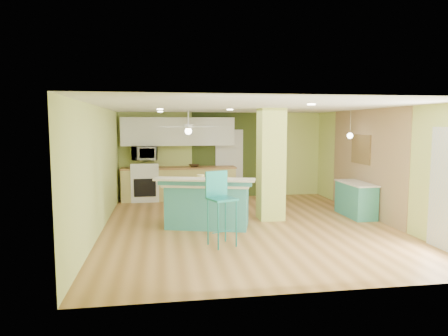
{
  "coord_description": "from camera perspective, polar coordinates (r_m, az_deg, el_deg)",
  "views": [
    {
      "loc": [
        -1.77,
        -8.16,
        2.13
      ],
      "look_at": [
        -0.43,
        0.4,
        1.2
      ],
      "focal_mm": 32.0,
      "sensor_mm": 36.0,
      "label": 1
    }
  ],
  "objects": [
    {
      "name": "floor",
      "position": [
        8.62,
        3.3,
        -8.2
      ],
      "size": [
        6.0,
        7.0,
        0.01
      ],
      "primitive_type": "cube",
      "color": "olive",
      "rests_on": "ground"
    },
    {
      "name": "ceiling",
      "position": [
        8.36,
        3.41,
        8.7
      ],
      "size": [
        6.0,
        7.0,
        0.01
      ],
      "primitive_type": "cube",
      "color": "white",
      "rests_on": "wall_back"
    },
    {
      "name": "wall_back",
      "position": [
        11.84,
        -0.24,
        1.88
      ],
      "size": [
        6.0,
        0.01,
        2.5
      ],
      "primitive_type": "cube",
      "color": "#CCDC76",
      "rests_on": "floor"
    },
    {
      "name": "wall_front",
      "position": [
        5.06,
        11.81,
        -3.98
      ],
      "size": [
        6.0,
        0.01,
        2.5
      ],
      "primitive_type": "cube",
      "color": "#CCDC76",
      "rests_on": "floor"
    },
    {
      "name": "wall_left",
      "position": [
        8.3,
        -17.36,
        -0.22
      ],
      "size": [
        0.01,
        7.0,
        2.5
      ],
      "primitive_type": "cube",
      "color": "#CCDC76",
      "rests_on": "floor"
    },
    {
      "name": "wall_right",
      "position": [
        9.5,
        21.36,
        0.41
      ],
      "size": [
        0.01,
        7.0,
        2.5
      ],
      "primitive_type": "cube",
      "color": "#CCDC76",
      "rests_on": "floor"
    },
    {
      "name": "wood_panel",
      "position": [
        10.01,
        19.55,
        0.75
      ],
      "size": [
        0.02,
        3.4,
        2.5
      ],
      "primitive_type": "cube",
      "color": "#987757",
      "rests_on": "floor"
    },
    {
      "name": "olive_accent",
      "position": [
        11.85,
        0.73,
        1.88
      ],
      "size": [
        2.2,
        0.02,
        2.5
      ],
      "primitive_type": "cube",
      "color": "#3A481D",
      "rests_on": "floor"
    },
    {
      "name": "interior_door",
      "position": [
        11.84,
        0.75,
        0.66
      ],
      "size": [
        0.82,
        0.05,
        2.0
      ],
      "primitive_type": "cube",
      "color": "silver",
      "rests_on": "floor"
    },
    {
      "name": "column",
      "position": [
        9.04,
        6.71,
        0.52
      ],
      "size": [
        0.55,
        0.55,
        2.5
      ],
      "primitive_type": "cube",
      "color": "#C5D261",
      "rests_on": "floor"
    },
    {
      "name": "kitchen_run",
      "position": [
        11.49,
        -6.44,
        -2.2
      ],
      "size": [
        3.25,
        0.63,
        0.94
      ],
      "color": "tan",
      "rests_on": "floor"
    },
    {
      "name": "stove",
      "position": [
        11.49,
        -11.18,
        -2.34
      ],
      "size": [
        0.76,
        0.66,
        1.08
      ],
      "color": "white",
      "rests_on": "floor"
    },
    {
      "name": "upper_cabinets",
      "position": [
        11.49,
        -6.55,
        5.2
      ],
      "size": [
        3.2,
        0.34,
        0.8
      ],
      "primitive_type": "cube",
      "color": "white",
      "rests_on": "wall_back"
    },
    {
      "name": "microwave",
      "position": [
        11.4,
        -11.27,
        2.1
      ],
      "size": [
        0.7,
        0.48,
        0.39
      ],
      "primitive_type": "imported",
      "color": "white",
      "rests_on": "wall_back"
    },
    {
      "name": "ceiling_fan",
      "position": [
        10.19,
        -5.12,
        5.82
      ],
      "size": [
        1.41,
        1.41,
        0.61
      ],
      "color": "white",
      "rests_on": "ceiling"
    },
    {
      "name": "pendant_lamp",
      "position": [
        9.95,
        17.56,
        4.44
      ],
      "size": [
        0.14,
        0.14,
        0.69
      ],
      "color": "white",
      "rests_on": "ceiling"
    },
    {
      "name": "wall_decor",
      "position": [
        10.16,
        18.96,
        2.54
      ],
      "size": [
        0.03,
        0.9,
        0.7
      ],
      "primitive_type": "cube",
      "color": "brown",
      "rests_on": "wood_panel"
    },
    {
      "name": "peninsula",
      "position": [
        8.4,
        -2.36,
        -5.07
      ],
      "size": [
        2.1,
        1.53,
        1.07
      ],
      "rotation": [
        0.0,
        0.0,
        -0.27
      ],
      "color": "teal",
      "rests_on": "floor"
    },
    {
      "name": "bar_stool",
      "position": [
        7.08,
        -0.64,
        -4.02
      ],
      "size": [
        0.57,
        0.57,
        1.32
      ],
      "rotation": [
        0.0,
        0.0,
        0.38
      ],
      "color": "teal",
      "rests_on": "floor"
    },
    {
      "name": "side_counter",
      "position": [
        9.87,
        18.29,
        -4.26
      ],
      "size": [
        0.53,
        1.24,
        0.8
      ],
      "color": "teal",
      "rests_on": "floor"
    },
    {
      "name": "fruit_bowl",
      "position": [
        11.4,
        -4.27,
        0.33
      ],
      "size": [
        0.36,
        0.36,
        0.08
      ],
      "primitive_type": "imported",
      "rotation": [
        0.0,
        0.0,
        -0.13
      ],
      "color": "#382717",
      "rests_on": "kitchen_run"
    },
    {
      "name": "canister",
      "position": [
        8.46,
        -3.37,
        -1.47
      ],
      "size": [
        0.16,
        0.16,
        0.16
      ],
      "primitive_type": "cylinder",
      "color": "yellow",
      "rests_on": "peninsula"
    }
  ]
}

